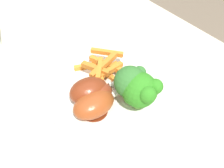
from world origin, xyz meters
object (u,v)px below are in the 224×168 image
object	(u,v)px
broccoli_floret_front	(142,90)
chicken_drumstick_near	(91,91)
chicken_drumstick_far	(98,93)
chicken_drumstick_extra	(94,104)
dinner_plate	(112,93)
broccoli_floret_middle	(131,81)
carrot_fries_pile	(104,67)
fork	(97,0)
dining_table	(77,117)

from	to	relation	value
broccoli_floret_front	chicken_drumstick_near	size ratio (longest dim) A/B	0.62
chicken_drumstick_far	chicken_drumstick_extra	xyz separation A→B (m)	(0.02, -0.02, 0.00)
dinner_plate	broccoli_floret_middle	world-z (taller)	broccoli_floret_middle
chicken_drumstick_near	broccoli_floret_front	bearing A→B (deg)	43.53
carrot_fries_pile	chicken_drumstick_near	distance (m)	0.07
chicken_drumstick_far	fork	distance (m)	0.45
broccoli_floret_front	broccoli_floret_middle	size ratio (longest dim) A/B	0.97
chicken_drumstick_near	chicken_drumstick_far	xyz separation A→B (m)	(0.01, 0.01, -0.00)
dining_table	broccoli_floret_front	distance (m)	0.22
dinner_plate	broccoli_floret_front	size ratio (longest dim) A/B	3.31
broccoli_floret_middle	chicken_drumstick_far	world-z (taller)	broccoli_floret_middle
chicken_drumstick_near	fork	xyz separation A→B (m)	(-0.37, 0.24, -0.03)
carrot_fries_pile	fork	xyz separation A→B (m)	(-0.32, 0.18, -0.03)
chicken_drumstick_near	chicken_drumstick_extra	xyz separation A→B (m)	(0.03, -0.01, -0.00)
dining_table	fork	bearing A→B (deg)	140.51
dinner_plate	chicken_drumstick_far	world-z (taller)	chicken_drumstick_far
dinner_plate	broccoli_floret_middle	distance (m)	0.07
broccoli_floret_front	chicken_drumstick_far	world-z (taller)	broccoli_floret_front
broccoli_floret_middle	fork	bearing A→B (deg)	156.15
carrot_fries_pile	chicken_drumstick_extra	world-z (taller)	chicken_drumstick_extra
dining_table	chicken_drumstick_near	distance (m)	0.15
dining_table	chicken_drumstick_far	xyz separation A→B (m)	(0.07, 0.02, 0.14)
carrot_fries_pile	chicken_drumstick_extra	distance (m)	0.10
dining_table	broccoli_floret_middle	xyz separation A→B (m)	(0.11, 0.07, 0.16)
chicken_drumstick_near	chicken_drumstick_far	size ratio (longest dim) A/B	1.04
broccoli_floret_middle	chicken_drumstick_far	size ratio (longest dim) A/B	0.67
broccoli_floret_middle	chicken_drumstick_far	bearing A→B (deg)	-122.55
carrot_fries_pile	chicken_drumstick_extra	bearing A→B (deg)	-42.52
broccoli_floret_middle	chicken_drumstick_near	distance (m)	0.08
dining_table	broccoli_floret_middle	bearing A→B (deg)	33.40
dinner_plate	broccoli_floret_middle	bearing A→B (deg)	22.24
dining_table	broccoli_floret_front	size ratio (longest dim) A/B	14.15
carrot_fries_pile	chicken_drumstick_far	world-z (taller)	chicken_drumstick_far
dining_table	chicken_drumstick_far	distance (m)	0.16
dinner_plate	chicken_drumstick_near	distance (m)	0.05
carrot_fries_pile	chicken_drumstick_far	distance (m)	0.07
chicken_drumstick_far	fork	bearing A→B (deg)	148.66
dinner_plate	broccoli_floret_front	bearing A→B (deg)	17.26
dinner_plate	chicken_drumstick_near	size ratio (longest dim) A/B	2.06
broccoli_floret_middle	dining_table	bearing A→B (deg)	-146.60
dinner_plate	chicken_drumstick_far	size ratio (longest dim) A/B	2.15
broccoli_floret_middle	chicken_drumstick_extra	world-z (taller)	broccoli_floret_middle
broccoli_floret_middle	chicken_drumstick_near	world-z (taller)	broccoli_floret_middle
dinner_plate	fork	world-z (taller)	dinner_plate
dinner_plate	chicken_drumstick_extra	distance (m)	0.06
dining_table	chicken_drumstick_extra	bearing A→B (deg)	0.33
broccoli_floret_front	broccoli_floret_middle	xyz separation A→B (m)	(-0.02, -0.00, 0.00)
carrot_fries_pile	chicken_drumstick_near	xyz separation A→B (m)	(0.05, -0.06, 0.00)
carrot_fries_pile	fork	size ratio (longest dim) A/B	0.59
dining_table	broccoli_floret_front	xyz separation A→B (m)	(0.13, 0.07, 0.16)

